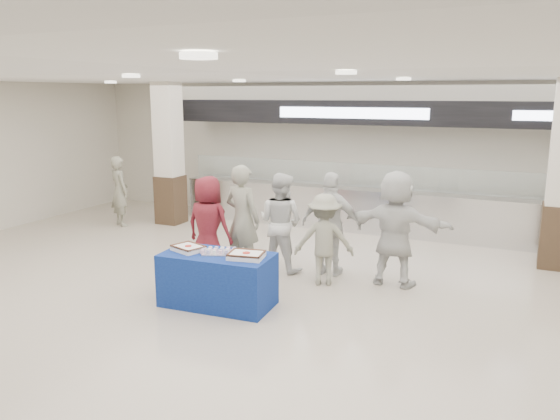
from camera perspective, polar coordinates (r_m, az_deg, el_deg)
The scene contains 14 objects.
ground at distance 7.50m, azimuth -4.89°, elevation -11.05°, with size 14.00×14.00×0.00m, color beige.
serving_line at distance 12.03m, azimuth 7.73°, elevation 3.43°, with size 8.70×0.85×2.80m.
column_left at distance 12.69m, azimuth -11.52°, elevation 5.44°, with size 0.55×0.55×3.20m.
display_table at distance 7.79m, azimuth -6.53°, elevation -7.24°, with size 1.55×0.78×0.75m, color navy.
sheet_cake_left at distance 7.88m, azimuth -9.56°, elevation -3.90°, with size 0.51×0.45×0.09m.
sheet_cake_right at distance 7.44m, azimuth -3.54°, elevation -4.69°, with size 0.52×0.44×0.10m.
cupcake_tray at distance 7.70m, azimuth -6.45°, elevation -4.27°, with size 0.51×0.45×0.07m.
civilian_maroon at distance 9.05m, azimuth -7.50°, elevation -1.59°, with size 0.80×0.52×1.64m, color maroon.
soldier_a at distance 9.02m, azimuth -3.94°, elevation -0.97°, with size 0.66×0.44×1.82m, color gray.
chef_tall at distance 9.13m, azimuth 0.08°, elevation -1.27°, with size 0.81×0.63×1.67m, color silver.
chef_short at distance 8.93m, azimuth 5.37°, elevation -1.49°, with size 1.00×0.42×1.71m, color silver.
soldier_b at distance 8.51m, azimuth 4.63°, elevation -3.09°, with size 0.93×0.53×1.44m, color gray.
civilian_white at distance 8.58m, azimuth 11.96°, elevation -1.89°, with size 1.69×0.54×1.82m, color silver.
soldier_bg at distance 12.82m, azimuth -16.40°, elevation 1.91°, with size 0.58×0.38×1.58m, color gray.
Camera 1 is at (3.43, -5.99, 2.94)m, focal length 35.00 mm.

